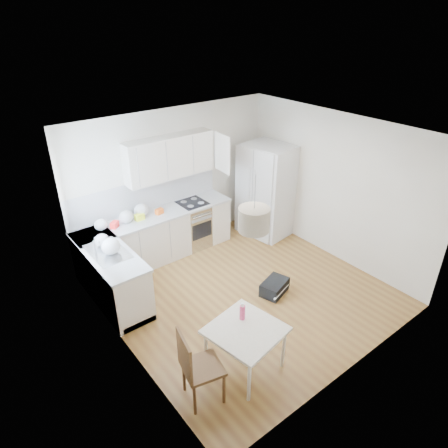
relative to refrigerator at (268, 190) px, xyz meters
name	(u,v)px	position (x,y,z in m)	size (l,w,h in m)	color
floor	(244,291)	(-1.71, -1.30, -0.95)	(4.20, 4.20, 0.00)	brown
ceiling	(249,134)	(-1.71, -1.30, 1.75)	(4.20, 4.20, 0.00)	white
wall_back	(174,180)	(-1.71, 0.80, 0.40)	(4.20, 4.20, 0.00)	beige
wall_left	(118,269)	(-3.81, -1.30, 0.40)	(4.20, 4.20, 0.00)	beige
wall_right	(334,188)	(0.39, -1.30, 0.40)	(4.20, 4.20, 0.00)	beige
window_glassblock	(80,208)	(-3.80, -0.15, 0.80)	(0.02, 1.00, 1.00)	#BFE0F9
cabinets_back	(158,238)	(-2.31, 0.50, -0.51)	(3.00, 0.60, 0.88)	silver
cabinets_left	(110,276)	(-3.51, -0.10, -0.51)	(0.60, 1.80, 0.88)	silver
counter_back	(156,216)	(-2.31, 0.50, -0.05)	(3.02, 0.64, 0.04)	#B7BABD
counter_left	(106,251)	(-3.51, -0.10, -0.05)	(0.64, 1.82, 0.04)	#B7BABD
backsplash_back	(146,195)	(-2.31, 0.79, 0.26)	(3.00, 0.01, 0.58)	silver
backsplash_left	(84,240)	(-3.80, -0.10, 0.26)	(0.01, 1.80, 0.58)	silver
upper_cabinets	(170,157)	(-1.86, 0.64, 0.93)	(1.70, 0.32, 0.75)	silver
range_oven	(193,225)	(-1.51, 0.50, -0.51)	(0.50, 0.61, 0.88)	#BABDBF
sink	(108,252)	(-3.51, -0.15, -0.03)	(0.50, 0.80, 0.16)	#BABDBF
refrigerator	(268,190)	(0.00, 0.00, 0.00)	(0.90, 0.95, 1.90)	silver
dining_table	(246,333)	(-2.75, -2.53, -0.35)	(0.98, 0.98, 0.67)	beige
dining_chair	(203,366)	(-3.44, -2.57, -0.43)	(0.44, 0.44, 1.04)	#462915
drink_bottle	(242,311)	(-2.66, -2.36, -0.16)	(0.07, 0.07, 0.25)	#EB4178
gym_bag	(274,287)	(-1.33, -1.63, -0.84)	(0.49, 0.32, 0.23)	black
pendant_lamp	(254,219)	(-2.66, -2.51, 1.23)	(0.35, 0.35, 0.27)	#B4A68B
grocery_bag_a	(101,225)	(-3.31, 0.56, 0.07)	(0.22, 0.19, 0.20)	silver
grocery_bag_b	(126,217)	(-2.86, 0.52, 0.08)	(0.25, 0.22, 0.23)	silver
grocery_bag_c	(141,210)	(-2.53, 0.60, 0.09)	(0.26, 0.22, 0.24)	silver
grocery_bag_d	(102,240)	(-3.50, 0.05, 0.07)	(0.23, 0.20, 0.21)	silver
grocery_bag_e	(111,246)	(-3.48, -0.25, 0.10)	(0.29, 0.25, 0.26)	silver
snack_orange	(159,211)	(-2.24, 0.48, 0.02)	(0.14, 0.09, 0.10)	#EE5A15
snack_yellow	(140,217)	(-2.63, 0.49, 0.03)	(0.16, 0.10, 0.11)	#F5FF28
snack_red	(115,225)	(-3.09, 0.50, 0.02)	(0.15, 0.10, 0.11)	red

